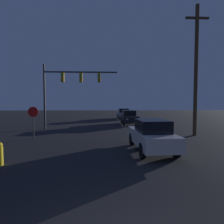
# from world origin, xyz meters

# --- Properties ---
(car_near) EXTENTS (1.85, 4.16, 1.64)m
(car_near) POSITION_xyz_m (1.85, 7.15, 0.83)
(car_near) COLOR beige
(car_near) RESTS_ON ground_plane
(car_mid) EXTENTS (1.74, 4.12, 1.64)m
(car_mid) POSITION_xyz_m (2.36, 18.76, 0.83)
(car_mid) COLOR black
(car_mid) RESTS_ON ground_plane
(car_far) EXTENTS (1.88, 4.17, 1.64)m
(car_far) POSITION_xyz_m (2.47, 25.92, 0.83)
(car_far) COLOR #99999E
(car_far) RESTS_ON ground_plane
(traffic_signal_mast) EXTENTS (7.06, 0.30, 6.21)m
(traffic_signal_mast) POSITION_xyz_m (-4.18, 15.36, 4.33)
(traffic_signal_mast) COLOR #2D2D2D
(traffic_signal_mast) RESTS_ON ground_plane
(stop_sign) EXTENTS (0.71, 0.07, 2.24)m
(stop_sign) POSITION_xyz_m (-5.47, 10.51, 1.56)
(stop_sign) COLOR #2D2D2D
(stop_sign) RESTS_ON ground_plane
(utility_pole) EXTENTS (1.77, 0.28, 9.83)m
(utility_pole) POSITION_xyz_m (6.38, 11.38, 5.08)
(utility_pole) COLOR #4C3823
(utility_pole) RESTS_ON ground_plane
(fire_hydrant) EXTENTS (0.24, 0.24, 0.93)m
(fire_hydrant) POSITION_xyz_m (-4.72, 5.33, 0.46)
(fire_hydrant) COLOR gold
(fire_hydrant) RESTS_ON ground_plane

